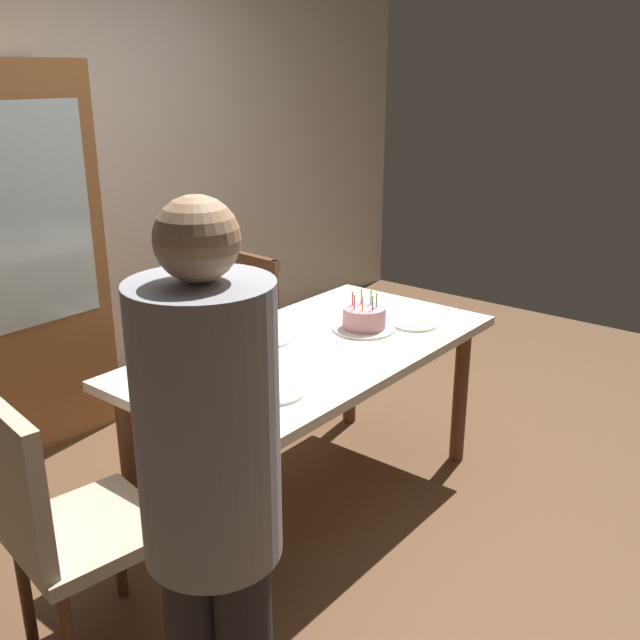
% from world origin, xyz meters
% --- Properties ---
extents(ground, '(6.40, 6.40, 0.00)m').
position_xyz_m(ground, '(0.00, 0.00, 0.00)').
color(ground, brown).
extents(back_wall, '(6.40, 0.10, 2.60)m').
position_xyz_m(back_wall, '(0.00, 1.85, 1.30)').
color(back_wall, beige).
rests_on(back_wall, ground).
extents(dining_table, '(1.65, 0.87, 0.75)m').
position_xyz_m(dining_table, '(0.00, 0.00, 0.66)').
color(dining_table, silver).
rests_on(dining_table, ground).
extents(birthday_cake, '(0.28, 0.28, 0.17)m').
position_xyz_m(birthday_cake, '(0.29, -0.06, 0.80)').
color(birthday_cake, silver).
rests_on(birthday_cake, dining_table).
extents(plate_near_celebrant, '(0.22, 0.22, 0.01)m').
position_xyz_m(plate_near_celebrant, '(-0.45, -0.20, 0.76)').
color(plate_near_celebrant, white).
rests_on(plate_near_celebrant, dining_table).
extents(plate_far_side, '(0.22, 0.22, 0.01)m').
position_xyz_m(plate_far_side, '(-0.08, 0.20, 0.76)').
color(plate_far_side, white).
rests_on(plate_far_side, dining_table).
extents(plate_near_guest, '(0.22, 0.22, 0.01)m').
position_xyz_m(plate_near_guest, '(0.49, -0.20, 0.76)').
color(plate_near_guest, white).
rests_on(plate_near_guest, dining_table).
extents(fork_near_celebrant, '(0.18, 0.04, 0.01)m').
position_xyz_m(fork_near_celebrant, '(-0.61, -0.19, 0.75)').
color(fork_near_celebrant, silver).
rests_on(fork_near_celebrant, dining_table).
extents(fork_far_side, '(0.18, 0.02, 0.01)m').
position_xyz_m(fork_far_side, '(-0.24, 0.19, 0.75)').
color(fork_far_side, silver).
rests_on(fork_far_side, dining_table).
extents(chair_spindle_back, '(0.47, 0.47, 0.95)m').
position_xyz_m(chair_spindle_back, '(0.23, 0.75, 0.46)').
color(chair_spindle_back, beige).
rests_on(chair_spindle_back, ground).
extents(chair_upholstered, '(0.50, 0.50, 0.95)m').
position_xyz_m(chair_upholstered, '(-1.21, 0.02, 0.53)').
color(chair_upholstered, tan).
rests_on(chair_upholstered, ground).
extents(person_celebrant, '(0.32, 0.32, 1.61)m').
position_xyz_m(person_celebrant, '(-1.23, -0.71, 0.92)').
color(person_celebrant, '#262328').
rests_on(person_celebrant, ground).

